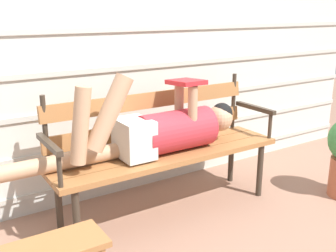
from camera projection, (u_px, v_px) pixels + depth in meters
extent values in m
plane|color=#936B56|center=(179.00, 219.00, 2.74)|extent=(12.00, 12.00, 0.00)
cube|color=beige|center=(131.00, 48.00, 2.95)|extent=(4.90, 0.06, 2.21)
cube|color=#B7B7AD|center=(136.00, 171.00, 3.20)|extent=(4.90, 0.02, 0.04)
cube|color=#B7B7AD|center=(135.00, 138.00, 3.12)|extent=(4.90, 0.02, 0.04)
cube|color=#B7B7AD|center=(134.00, 104.00, 3.04)|extent=(4.90, 0.02, 0.04)
cube|color=#B7B7AD|center=(133.00, 67.00, 2.97)|extent=(4.90, 0.02, 0.04)
cube|color=#B7B7AD|center=(132.00, 29.00, 2.89)|extent=(4.90, 0.02, 0.04)
cube|color=#9E6638|center=(180.00, 160.00, 2.62)|extent=(1.65, 0.13, 0.04)
cube|color=#9E6638|center=(168.00, 154.00, 2.73)|extent=(1.65, 0.13, 0.04)
cube|color=#9E6638|center=(157.00, 148.00, 2.85)|extent=(1.65, 0.13, 0.04)
cube|color=#9E6638|center=(153.00, 127.00, 2.86)|extent=(1.58, 0.05, 0.11)
cube|color=#9E6638|center=(152.00, 100.00, 2.80)|extent=(1.58, 0.05, 0.11)
cylinder|color=#382D23|center=(45.00, 131.00, 2.44)|extent=(0.03, 0.03, 0.44)
cylinder|color=#382D23|center=(233.00, 101.00, 3.22)|extent=(0.03, 0.03, 0.44)
cylinder|color=#382D23|center=(77.00, 223.00, 2.29)|extent=(0.04, 0.04, 0.42)
cylinder|color=#382D23|center=(260.00, 170.00, 3.04)|extent=(0.04, 0.04, 0.42)
cylinder|color=#382D23|center=(59.00, 201.00, 2.55)|extent=(0.04, 0.04, 0.42)
cylinder|color=#382D23|center=(231.00, 157.00, 3.30)|extent=(0.04, 0.04, 0.42)
cube|color=#382D23|center=(49.00, 144.00, 2.26)|extent=(0.04, 0.40, 0.03)
cylinder|color=#382D23|center=(60.00, 170.00, 2.15)|extent=(0.03, 0.03, 0.20)
cube|color=#382D23|center=(255.00, 108.00, 3.09)|extent=(0.04, 0.40, 0.03)
cylinder|color=#382D23|center=(270.00, 125.00, 2.98)|extent=(0.03, 0.03, 0.20)
cylinder|color=#B72D38|center=(176.00, 130.00, 2.72)|extent=(0.52, 0.28, 0.28)
cube|color=silver|center=(134.00, 138.00, 2.55)|extent=(0.20, 0.26, 0.25)
sphere|color=tan|center=(220.00, 118.00, 2.91)|extent=(0.19, 0.19, 0.19)
sphere|color=black|center=(222.00, 113.00, 2.91)|extent=(0.16, 0.16, 0.16)
cylinder|color=tan|center=(109.00, 113.00, 2.35)|extent=(0.32, 0.11, 0.46)
cylinder|color=tan|center=(81.00, 126.00, 2.27)|extent=(0.16, 0.09, 0.46)
cylinder|color=tan|center=(52.00, 164.00, 2.36)|extent=(0.87, 0.10, 0.10)
cylinder|color=tan|center=(193.00, 109.00, 2.65)|extent=(0.06, 0.06, 0.31)
cylinder|color=tan|center=(179.00, 105.00, 2.78)|extent=(0.06, 0.06, 0.31)
cube|color=red|center=(186.00, 82.00, 2.67)|extent=(0.18, 0.25, 0.05)
cube|color=#9E6638|center=(55.00, 247.00, 1.81)|extent=(0.45, 0.24, 0.03)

